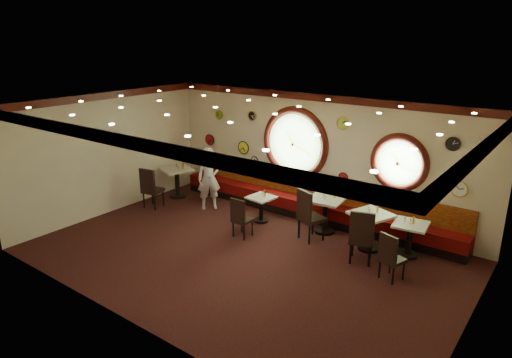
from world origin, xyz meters
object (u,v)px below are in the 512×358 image
(chair_d, at_px, (362,234))
(condiment_c_bottle, at_px, (335,195))
(chair_c, at_px, (308,212))
(waiter, at_px, (209,178))
(condiment_a_bottle, at_px, (183,166))
(condiment_e_pepper, at_px, (411,222))
(chair_a, at_px, (150,186))
(table_d, at_px, (370,227))
(table_c, at_px, (325,211))
(chair_b, at_px, (240,215))
(condiment_b_bottle, at_px, (265,194))
(table_b, at_px, (261,206))
(condiment_b_salt, at_px, (262,194))
(chair_e, at_px, (390,254))
(condiment_d_bottle, at_px, (377,209))
(table_e, at_px, (410,236))
(condiment_d_pepper, at_px, (370,212))
(condiment_d_salt, at_px, (369,209))
(condiment_c_salt, at_px, (323,196))
(condiment_b_pepper, at_px, (264,195))
(table_a, at_px, (177,179))
(condiment_c_pepper, at_px, (325,198))
(condiment_a_salt, at_px, (176,165))
(condiment_a_pepper, at_px, (178,167))
(condiment_e_bottle, at_px, (414,220))
(condiment_e_salt, at_px, (405,220))

(chair_d, relative_size, condiment_c_bottle, 5.19)
(chair_c, distance_m, waiter, 3.22)
(condiment_a_bottle, xyz_separation_m, condiment_e_pepper, (6.61, 0.17, -0.13))
(chair_a, distance_m, condiment_a_bottle, 1.23)
(table_d, relative_size, chair_c, 1.33)
(table_c, xyz_separation_m, chair_b, (-1.44, -1.47, 0.01))
(chair_d, height_order, condiment_b_bottle, chair_d)
(table_b, distance_m, table_d, 2.87)
(condiment_b_salt, xyz_separation_m, condiment_e_pepper, (3.71, 0.24, 0.10))
(table_d, bearing_deg, chair_e, -50.41)
(chair_c, relative_size, condiment_d_bottle, 5.01)
(table_e, distance_m, condiment_b_bottle, 3.62)
(table_e, bearing_deg, condiment_a_bottle, -178.14)
(condiment_d_pepper, bearing_deg, condiment_d_salt, 120.20)
(chair_a, height_order, condiment_c_bottle, chair_a)
(condiment_e_pepper, bearing_deg, condiment_c_salt, 177.99)
(chair_d, bearing_deg, chair_a, 165.83)
(condiment_b_bottle, bearing_deg, chair_d, -11.76)
(table_e, distance_m, chair_a, 6.82)
(condiment_d_bottle, bearing_deg, condiment_b_pepper, -174.83)
(chair_e, bearing_deg, waiter, -171.12)
(table_e, bearing_deg, table_c, 178.99)
(table_a, relative_size, condiment_c_pepper, 10.45)
(chair_c, xyz_separation_m, condiment_b_bottle, (-1.43, 0.29, 0.06))
(condiment_a_salt, distance_m, condiment_d_pepper, 6.03)
(table_e, height_order, condiment_c_salt, condiment_c_salt)
(condiment_a_bottle, bearing_deg, condiment_c_salt, 3.11)
(table_a, xyz_separation_m, table_e, (6.75, 0.33, -0.07))
(condiment_a_pepper, height_order, condiment_c_pepper, condiment_c_pepper)
(condiment_b_pepper, bearing_deg, condiment_c_bottle, 17.20)
(chair_b, bearing_deg, table_d, 24.21)
(table_c, bearing_deg, condiment_b_bottle, -166.81)
(condiment_a_pepper, xyz_separation_m, condiment_b_bottle, (3.09, 0.00, -0.15))
(chair_d, distance_m, condiment_e_pepper, 1.13)
(chair_b, xyz_separation_m, waiter, (-1.88, 0.99, 0.30))
(condiment_c_salt, height_order, condiment_e_bottle, condiment_c_salt)
(table_c, xyz_separation_m, condiment_a_salt, (-4.80, -0.26, 0.37))
(table_d, bearing_deg, condiment_d_pepper, -99.27)
(chair_b, height_order, condiment_c_salt, chair_b)
(condiment_a_pepper, relative_size, condiment_e_pepper, 0.74)
(condiment_b_pepper, bearing_deg, condiment_e_salt, 5.63)
(table_a, relative_size, condiment_b_bottle, 5.56)
(chair_a, bearing_deg, condiment_a_salt, 88.34)
(condiment_c_bottle, bearing_deg, condiment_a_pepper, -173.82)
(condiment_d_salt, xyz_separation_m, condiment_e_bottle, (0.96, 0.14, -0.07))
(chair_b, bearing_deg, table_a, 160.88)
(condiment_a_salt, relative_size, condiment_b_bottle, 0.59)
(condiment_a_salt, bearing_deg, condiment_b_pepper, -1.98)
(condiment_d_salt, bearing_deg, waiter, -175.89)
(table_d, xyz_separation_m, condiment_b_pepper, (-2.80, -0.13, 0.18))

